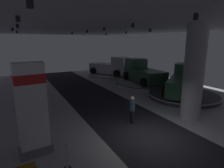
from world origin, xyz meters
TOP-DOWN VIEW (x-y plane):
  - ground at (0.00, 0.00)m, footprint 24.00×44.00m
  - ceiling_with_spotlights at (-0.00, -0.00)m, footprint 24.00×44.00m
  - column_right at (3.51, 0.78)m, footprint 1.13×1.13m
  - brand_sign_pylon at (-5.08, 1.19)m, footprint 1.33×0.78m
  - display_platform_mid_right at (6.54, 3.99)m, footprint 5.68×5.68m
  - pickup_truck_mid_right at (6.80, 4.18)m, footprint 5.52×4.83m
  - display_platform_far_right at (6.31, 9.01)m, footprint 5.68×5.68m
  - pickup_truck_far_right at (6.34, 9.33)m, footprint 3.06×5.48m
  - display_platform_deep_right at (5.55, 15.37)m, footprint 5.74×5.74m
  - pickup_truck_deep_right at (5.70, 15.09)m, footprint 4.46×5.66m
  - visitor_walking_near at (0.05, 1.83)m, footprint 0.32×0.32m
  - stanchion_a at (-4.19, -0.36)m, footprint 0.28×0.28m

SIDE VIEW (x-z plane):
  - ground at x=0.00m, z-range -0.05..0.00m
  - display_platform_deep_right at x=5.55m, z-range 0.02..0.34m
  - display_platform_mid_right at x=6.54m, z-range 0.02..0.35m
  - display_platform_far_right at x=6.31m, z-range 0.02..0.40m
  - stanchion_a at x=-4.19m, z-range -0.13..0.88m
  - visitor_walking_near at x=0.05m, z-range 0.11..1.70m
  - pickup_truck_deep_right at x=5.70m, z-range 0.11..2.41m
  - pickup_truck_mid_right at x=6.80m, z-range 0.12..2.42m
  - pickup_truck_far_right at x=6.34m, z-range 0.16..2.46m
  - brand_sign_pylon at x=-5.08m, z-range 0.07..3.84m
  - column_right at x=3.51m, z-range 0.00..5.50m
  - ceiling_with_spotlights at x=0.00m, z-range 5.35..5.74m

